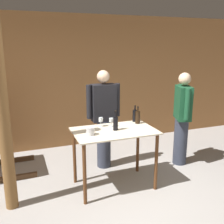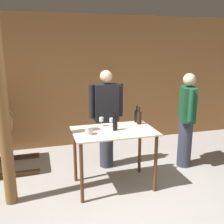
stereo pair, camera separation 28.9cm
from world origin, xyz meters
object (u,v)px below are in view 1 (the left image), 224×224
at_px(wooden_post, 2,109).
at_px(wine_glass_near_left, 101,120).
at_px(wine_bottle_center, 135,115).
at_px(person_host, 104,117).
at_px(person_visitor_with_scarf, 182,117).
at_px(ice_bucket, 90,131).
at_px(wine_bottle_left, 138,117).
at_px(wine_bottle_far_left, 116,123).
at_px(wine_glass_near_center, 111,120).

distance_m(wooden_post, wine_glass_near_left, 1.41).
height_order(wine_bottle_center, person_host, person_host).
relative_size(wine_glass_near_left, person_visitor_with_scarf, 0.09).
xyz_separation_m(wine_bottle_center, ice_bucket, (-0.86, -0.39, -0.05)).
distance_m(wine_bottle_left, wine_glass_near_left, 0.60).
distance_m(wine_bottle_far_left, ice_bucket, 0.41).
bearing_deg(wine_glass_near_left, ice_bucket, -128.66).
bearing_deg(wine_bottle_far_left, person_visitor_with_scarf, 13.41).
bearing_deg(wine_bottle_left, ice_bucket, -162.29).
bearing_deg(wine_bottle_left, wine_bottle_far_left, -156.73).
bearing_deg(wine_glass_near_center, ice_bucket, -147.70).
bearing_deg(person_host, wine_bottle_center, -44.08).
bearing_deg(person_host, wine_bottle_left, -51.65).
xyz_separation_m(wine_glass_near_left, person_host, (0.20, 0.46, -0.10)).
relative_size(wine_glass_near_center, person_host, 0.08).
xyz_separation_m(wine_glass_near_center, person_host, (0.05, 0.52, -0.09)).
bearing_deg(person_host, wooden_post, -154.67).
distance_m(wine_glass_near_left, ice_bucket, 0.41).
bearing_deg(wine_glass_near_center, wine_bottle_center, 16.31).
relative_size(wine_glass_near_center, person_visitor_with_scarf, 0.08).
xyz_separation_m(wooden_post, ice_bucket, (1.09, -0.05, -0.40)).
bearing_deg(person_visitor_with_scarf, person_host, 164.52).
height_order(wine_glass_near_left, wine_glass_near_center, wine_glass_near_left).
bearing_deg(wine_bottle_left, wine_bottle_center, 88.10).
relative_size(wine_bottle_center, wine_glass_near_center, 1.98).
height_order(ice_bucket, person_host, person_host).
distance_m(wine_bottle_left, person_visitor_with_scarf, 0.95).
distance_m(wine_bottle_far_left, wine_glass_near_center, 0.17).
bearing_deg(person_visitor_with_scarf, wooden_post, -172.83).
relative_size(wine_bottle_left, person_visitor_with_scarf, 0.17).
bearing_deg(wooden_post, wine_bottle_left, 6.62).
distance_m(ice_bucket, person_visitor_with_scarf, 1.83).
distance_m(wine_bottle_far_left, wine_glass_near_left, 0.28).
bearing_deg(wine_bottle_far_left, person_host, 85.89).
bearing_deg(wine_bottle_left, wine_glass_near_center, -177.55).
bearing_deg(wine_glass_near_center, wine_bottle_far_left, -88.90).
relative_size(wine_glass_near_center, ice_bucket, 1.20).
height_order(wine_bottle_center, person_visitor_with_scarf, person_visitor_with_scarf).
bearing_deg(person_host, person_visitor_with_scarf, -15.48).
bearing_deg(ice_bucket, person_visitor_with_scarf, 12.89).
xyz_separation_m(wine_glass_near_center, person_visitor_with_scarf, (1.38, 0.16, -0.12)).
bearing_deg(wooden_post, wine_bottle_far_left, 1.23).
height_order(wine_bottle_left, person_host, person_host).
bearing_deg(ice_bucket, person_host, 59.72).
distance_m(wine_bottle_far_left, wine_bottle_center, 0.55).
bearing_deg(ice_bucket, wooden_post, 177.53).
height_order(wine_bottle_far_left, person_host, person_host).
distance_m(wooden_post, wine_bottle_left, 1.98).
height_order(wine_bottle_left, ice_bucket, wine_bottle_left).
bearing_deg(ice_bucket, wine_bottle_left, 17.71).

